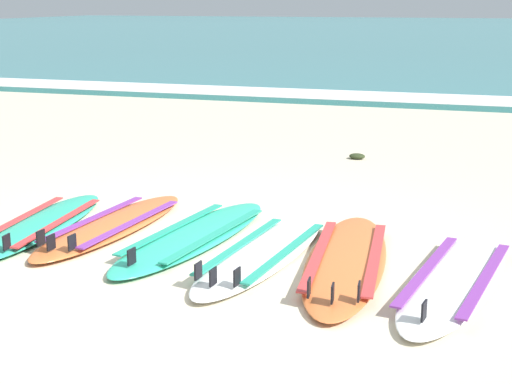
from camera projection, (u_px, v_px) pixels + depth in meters
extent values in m
plane|color=beige|center=(195.00, 250.00, 5.62)|extent=(80.00, 80.00, 0.00)
cube|color=teal|center=(462.00, 32.00, 40.66)|extent=(80.00, 60.00, 0.10)
cube|color=white|center=(377.00, 99.00, 13.61)|extent=(80.00, 1.37, 0.11)
ellipsoid|color=#2DB793|center=(40.00, 225.00, 6.11)|extent=(0.64, 1.99, 0.07)
cube|color=#D13838|center=(20.00, 219.00, 6.14)|extent=(0.17, 1.37, 0.01)
cube|color=#D13838|center=(59.00, 222.00, 6.06)|extent=(0.17, 1.37, 0.01)
cube|color=black|center=(7.00, 242.00, 5.39)|extent=(0.02, 0.09, 0.11)
ellipsoid|color=orange|center=(113.00, 225.00, 6.10)|extent=(0.68, 2.04, 0.07)
cube|color=purple|center=(94.00, 218.00, 6.16)|extent=(0.20, 1.40, 0.01)
cube|color=purple|center=(131.00, 223.00, 6.03)|extent=(0.20, 1.40, 0.01)
cube|color=black|center=(51.00, 242.00, 5.39)|extent=(0.02, 0.09, 0.11)
cube|color=black|center=(41.00, 238.00, 5.49)|extent=(0.02, 0.09, 0.11)
cube|color=black|center=(72.00, 242.00, 5.39)|extent=(0.02, 0.09, 0.11)
ellipsoid|color=#2DB793|center=(194.00, 236.00, 5.83)|extent=(0.83, 2.16, 0.07)
cube|color=teal|center=(173.00, 228.00, 5.90)|extent=(0.29, 1.47, 0.01)
cube|color=teal|center=(216.00, 234.00, 5.74)|extent=(0.29, 1.47, 0.01)
cube|color=black|center=(132.00, 256.00, 5.09)|extent=(0.02, 0.09, 0.11)
ellipsoid|color=white|center=(263.00, 253.00, 5.43)|extent=(0.72, 2.04, 0.07)
cube|color=teal|center=(240.00, 245.00, 5.49)|extent=(0.22, 1.40, 0.01)
cube|color=teal|center=(286.00, 251.00, 5.35)|extent=(0.22, 1.40, 0.01)
cube|color=black|center=(213.00, 277.00, 4.72)|extent=(0.02, 0.09, 0.11)
cube|color=black|center=(198.00, 271.00, 4.82)|extent=(0.02, 0.09, 0.11)
cube|color=black|center=(237.00, 277.00, 4.72)|extent=(0.02, 0.09, 0.11)
ellipsoid|color=orange|center=(346.00, 260.00, 5.28)|extent=(0.75, 2.22, 0.07)
cube|color=#D13838|center=(319.00, 253.00, 5.31)|extent=(0.22, 1.52, 0.01)
cube|color=#D13838|center=(375.00, 257.00, 5.23)|extent=(0.22, 1.52, 0.01)
cube|color=black|center=(333.00, 293.00, 4.46)|extent=(0.02, 0.09, 0.11)
cube|color=black|center=(309.00, 288.00, 4.54)|extent=(0.02, 0.09, 0.11)
cube|color=black|center=(359.00, 291.00, 4.48)|extent=(0.02, 0.09, 0.11)
ellipsoid|color=white|center=(455.00, 279.00, 4.93)|extent=(0.84, 2.14, 0.07)
cube|color=purple|center=(427.00, 269.00, 5.00)|extent=(0.30, 1.45, 0.01)
cube|color=purple|center=(485.00, 278.00, 4.84)|extent=(0.30, 1.45, 0.01)
cube|color=black|center=(424.00, 311.00, 4.20)|extent=(0.03, 0.09, 0.11)
ellipsoid|color=#2D381E|center=(357.00, 156.00, 8.79)|extent=(0.19, 0.15, 0.06)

